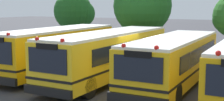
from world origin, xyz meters
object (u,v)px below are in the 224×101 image
Objects in this scene: school_bus_0 at (58,48)px; tree_0 at (75,12)px; school_bus_1 at (111,53)px; tree_1 at (145,5)px; school_bus_2 at (174,59)px.

tree_0 is at bearing -61.72° from school_bus_0.
tree_0 is (-9.84, 10.77, 1.99)m from school_bus_1.
tree_0 reaches higher than school_bus_1.
tree_0 reaches higher than school_bus_0.
tree_1 is at bearing -14.31° from tree_0.
school_bus_2 is at bearing -38.63° from tree_0.
school_bus_1 is at bearing 179.02° from school_bus_0.
school_bus_2 is at bearing -179.47° from school_bus_1.
school_bus_0 is 1.56× the size of tree_1.
tree_0 reaches higher than school_bus_2.
school_bus_0 is at bearing -102.88° from tree_1.
school_bus_2 is 1.81× the size of tree_0.
school_bus_1 is 1.12× the size of school_bus_2.
school_bus_0 is 1.02× the size of school_bus_2.
school_bus_1 is at bearing -0.73° from school_bus_2.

